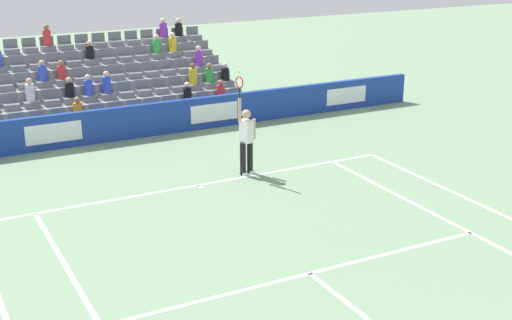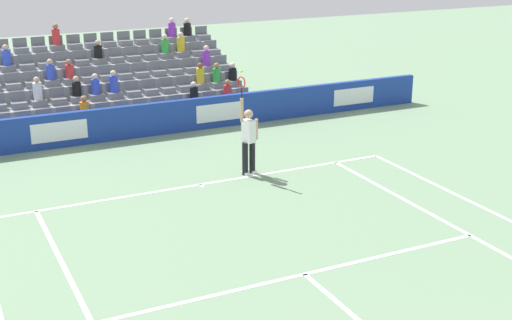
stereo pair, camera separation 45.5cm
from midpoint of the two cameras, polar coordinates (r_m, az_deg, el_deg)
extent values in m
cube|color=white|center=(18.47, -3.81, -1.97)|extent=(10.97, 0.10, 0.01)
cube|color=white|center=(13.96, 4.85, -9.07)|extent=(8.23, 0.10, 0.01)
cube|color=white|center=(15.97, 18.62, -6.33)|extent=(0.10, 11.89, 0.01)
cube|color=white|center=(18.38, -3.69, -2.07)|extent=(0.10, 0.20, 0.01)
cube|color=#193899|center=(22.68, -8.48, 3.14)|extent=(20.81, 0.20, 1.05)
cube|color=white|center=(25.90, 8.33, 5.07)|extent=(1.66, 0.01, 0.59)
cube|color=white|center=(23.45, -2.32, 3.84)|extent=(1.66, 0.01, 0.59)
cube|color=white|center=(21.98, -14.86, 2.22)|extent=(1.66, 0.01, 0.59)
cylinder|color=black|center=(19.15, 0.38, 0.24)|extent=(0.16, 0.16, 0.90)
cylinder|color=black|center=(19.01, -0.19, 0.10)|extent=(0.16, 0.16, 0.90)
cube|color=white|center=(19.28, 0.38, -0.92)|extent=(0.17, 0.28, 0.08)
cube|color=white|center=(19.14, -0.19, -1.06)|extent=(0.17, 0.28, 0.08)
cube|color=white|center=(18.86, 0.10, 2.33)|extent=(0.29, 0.40, 0.60)
sphere|color=#D3A884|center=(18.74, 0.10, 3.68)|extent=(0.24, 0.24, 0.24)
cylinder|color=#D3A884|center=(18.57, -0.44, 4.03)|extent=(0.09, 0.09, 0.62)
cylinder|color=#D3A884|center=(18.95, 0.71, 2.47)|extent=(0.09, 0.09, 0.56)
cylinder|color=black|center=(18.46, -0.44, 5.38)|extent=(0.04, 0.04, 0.28)
torus|color=red|center=(18.40, -0.45, 6.23)|extent=(0.09, 0.31, 0.31)
sphere|color=#D1E533|center=(18.34, -0.45, 7.08)|extent=(0.07, 0.07, 0.07)
cube|color=gray|center=(23.75, -9.23, 3.02)|extent=(8.68, 0.95, 0.42)
cube|color=slate|center=(25.07, -0.41, 4.81)|extent=(0.48, 0.44, 0.20)
cube|color=slate|center=(25.19, -0.61, 5.46)|extent=(0.48, 0.04, 0.30)
cube|color=slate|center=(24.82, -1.71, 4.66)|extent=(0.48, 0.44, 0.20)
cube|color=slate|center=(24.93, -1.90, 5.31)|extent=(0.48, 0.04, 0.30)
cube|color=slate|center=(24.58, -3.03, 4.50)|extent=(0.48, 0.44, 0.20)
cube|color=slate|center=(24.70, -3.22, 5.17)|extent=(0.48, 0.04, 0.30)
cube|color=slate|center=(24.35, -4.37, 4.34)|extent=(0.48, 0.44, 0.20)
cube|color=slate|center=(24.47, -4.56, 5.01)|extent=(0.48, 0.04, 0.30)
cube|color=slate|center=(24.14, -5.75, 4.18)|extent=(0.48, 0.44, 0.20)
cube|color=slate|center=(24.26, -5.93, 4.85)|extent=(0.48, 0.04, 0.30)
cube|color=slate|center=(23.94, -7.14, 4.01)|extent=(0.48, 0.44, 0.20)
cube|color=slate|center=(24.07, -7.32, 4.69)|extent=(0.48, 0.04, 0.30)
cube|color=slate|center=(23.76, -8.56, 3.83)|extent=(0.48, 0.44, 0.20)
cube|color=slate|center=(23.88, -8.73, 4.52)|extent=(0.48, 0.04, 0.30)
cube|color=slate|center=(23.59, -9.99, 3.65)|extent=(0.48, 0.44, 0.20)
cube|color=slate|center=(23.72, -10.16, 4.34)|extent=(0.48, 0.04, 0.30)
cube|color=slate|center=(23.44, -11.45, 3.46)|extent=(0.48, 0.44, 0.20)
cube|color=slate|center=(23.56, -11.61, 4.16)|extent=(0.48, 0.04, 0.30)
cube|color=slate|center=(23.30, -12.92, 3.27)|extent=(0.48, 0.44, 0.20)
cube|color=slate|center=(23.43, -13.08, 3.98)|extent=(0.48, 0.04, 0.30)
cube|color=slate|center=(23.18, -14.41, 3.08)|extent=(0.48, 0.44, 0.20)
cube|color=slate|center=(23.31, -14.56, 3.79)|extent=(0.48, 0.04, 0.30)
cube|color=slate|center=(23.07, -15.91, 2.88)|extent=(0.48, 0.44, 0.20)
cube|color=slate|center=(23.20, -16.06, 3.59)|extent=(0.48, 0.04, 0.30)
cube|color=slate|center=(22.98, -17.42, 2.68)|extent=(0.48, 0.44, 0.20)
cube|color=slate|center=(23.11, -17.56, 3.39)|extent=(0.48, 0.04, 0.30)
cube|color=slate|center=(22.91, -18.95, 2.47)|extent=(0.48, 0.44, 0.20)
cube|color=slate|center=(23.04, -19.08, 3.19)|extent=(0.48, 0.04, 0.30)
cube|color=gray|center=(24.58, -9.91, 4.01)|extent=(8.68, 0.95, 0.84)
cube|color=slate|center=(25.81, -1.32, 6.16)|extent=(0.48, 0.44, 0.20)
cube|color=slate|center=(25.94, -1.51, 6.78)|extent=(0.48, 0.04, 0.30)
cube|color=slate|center=(25.57, -2.59, 6.03)|extent=(0.48, 0.44, 0.20)
cube|color=slate|center=(25.70, -2.78, 6.66)|extent=(0.48, 0.04, 0.30)
cube|color=slate|center=(25.34, -3.89, 5.89)|extent=(0.48, 0.44, 0.20)
cube|color=slate|center=(25.46, -4.07, 6.52)|extent=(0.48, 0.04, 0.30)
cube|color=slate|center=(25.12, -5.20, 5.74)|extent=(0.48, 0.44, 0.20)
cube|color=slate|center=(25.25, -5.38, 6.38)|extent=(0.48, 0.04, 0.30)
cube|color=slate|center=(24.91, -6.54, 5.59)|extent=(0.48, 0.44, 0.20)
cube|color=slate|center=(25.04, -6.72, 6.24)|extent=(0.48, 0.04, 0.30)
cube|color=slate|center=(24.72, -7.90, 5.44)|extent=(0.48, 0.44, 0.20)
cube|color=slate|center=(24.85, -8.07, 6.09)|extent=(0.48, 0.04, 0.30)
cube|color=slate|center=(24.54, -9.28, 5.28)|extent=(0.48, 0.44, 0.20)
cube|color=slate|center=(24.68, -9.44, 5.93)|extent=(0.48, 0.04, 0.30)
cube|color=slate|center=(24.38, -10.68, 5.11)|extent=(0.48, 0.44, 0.20)
cube|color=slate|center=(24.51, -10.84, 5.77)|extent=(0.48, 0.04, 0.30)
cube|color=slate|center=(24.23, -12.09, 4.94)|extent=(0.48, 0.44, 0.20)
cube|color=slate|center=(24.37, -12.25, 5.60)|extent=(0.48, 0.04, 0.30)
cube|color=slate|center=(24.10, -13.52, 4.76)|extent=(0.48, 0.44, 0.20)
cube|color=slate|center=(24.24, -13.67, 5.43)|extent=(0.48, 0.04, 0.30)
cube|color=slate|center=(23.98, -14.96, 4.58)|extent=(0.48, 0.44, 0.20)
cube|color=slate|center=(24.12, -15.11, 5.25)|extent=(0.48, 0.04, 0.30)
cube|color=slate|center=(23.88, -16.42, 4.39)|extent=(0.48, 0.44, 0.20)
cube|color=slate|center=(24.02, -16.56, 5.07)|extent=(0.48, 0.04, 0.30)
cube|color=slate|center=(23.79, -17.89, 4.20)|extent=(0.48, 0.44, 0.20)
cube|color=slate|center=(23.93, -18.02, 4.88)|extent=(0.48, 0.04, 0.30)
cube|color=gray|center=(25.42, -10.54, 4.94)|extent=(8.68, 0.95, 1.26)
cube|color=slate|center=(26.58, -2.19, 7.44)|extent=(0.48, 0.44, 0.20)
cube|color=slate|center=(26.71, -2.37, 8.03)|extent=(0.48, 0.04, 0.30)
cube|color=slate|center=(26.34, -3.43, 7.32)|extent=(0.48, 0.44, 0.20)
cube|color=slate|center=(26.47, -3.61, 7.92)|extent=(0.48, 0.04, 0.30)
cube|color=slate|center=(26.11, -4.70, 7.19)|extent=(0.48, 0.44, 0.20)
cube|color=slate|center=(26.25, -4.87, 7.80)|extent=(0.48, 0.04, 0.30)
cube|color=slate|center=(25.90, -5.98, 7.06)|extent=(0.48, 0.44, 0.20)
cube|color=slate|center=(26.04, -6.15, 7.67)|extent=(0.48, 0.04, 0.30)
cube|color=slate|center=(25.70, -7.29, 6.92)|extent=(0.48, 0.44, 0.20)
cube|color=slate|center=(25.84, -7.46, 7.54)|extent=(0.48, 0.04, 0.30)
cube|color=slate|center=(25.52, -8.62, 6.78)|extent=(0.48, 0.44, 0.20)
cube|color=slate|center=(25.66, -8.78, 7.40)|extent=(0.48, 0.04, 0.30)
cube|color=slate|center=(25.35, -9.96, 6.63)|extent=(0.48, 0.44, 0.20)
cube|color=slate|center=(25.49, -10.12, 7.26)|extent=(0.48, 0.04, 0.30)
cube|color=slate|center=(25.19, -11.32, 6.47)|extent=(0.48, 0.44, 0.20)
cube|color=slate|center=(25.33, -11.47, 7.11)|extent=(0.48, 0.04, 0.30)
cube|color=slate|center=(25.05, -12.69, 6.32)|extent=(0.48, 0.44, 0.20)
cube|color=slate|center=(25.19, -12.84, 6.95)|extent=(0.48, 0.04, 0.30)
cube|color=slate|center=(24.92, -14.08, 6.15)|extent=(0.48, 0.44, 0.20)
cube|color=slate|center=(25.06, -14.23, 6.79)|extent=(0.48, 0.04, 0.30)
cube|color=slate|center=(24.80, -15.49, 5.98)|extent=(0.48, 0.44, 0.20)
cube|color=slate|center=(24.95, -15.62, 6.62)|extent=(0.48, 0.04, 0.30)
cube|color=slate|center=(24.71, -16.90, 5.80)|extent=(0.48, 0.44, 0.20)
cube|color=slate|center=(24.85, -17.03, 6.45)|extent=(0.48, 0.04, 0.30)
cube|color=slate|center=(24.62, -18.32, 5.62)|extent=(0.48, 0.44, 0.20)
cube|color=slate|center=(24.77, -18.45, 6.27)|extent=(0.48, 0.04, 0.30)
cube|color=gray|center=(26.27, -11.13, 5.81)|extent=(8.68, 0.95, 1.68)
cube|color=slate|center=(27.36, -3.01, 8.64)|extent=(0.48, 0.44, 0.20)
cube|color=slate|center=(27.50, -3.18, 9.21)|extent=(0.48, 0.04, 0.30)
cube|color=slate|center=(27.13, -4.23, 8.53)|extent=(0.48, 0.44, 0.20)
cube|color=slate|center=(27.27, -4.40, 9.11)|extent=(0.48, 0.04, 0.30)
cube|color=slate|center=(26.91, -5.46, 8.41)|extent=(0.48, 0.44, 0.20)
cube|color=slate|center=(27.05, -5.63, 9.00)|extent=(0.48, 0.04, 0.30)
cube|color=slate|center=(26.71, -6.72, 8.29)|extent=(0.48, 0.44, 0.20)
cube|color=slate|center=(26.85, -6.89, 8.88)|extent=(0.48, 0.04, 0.30)
cube|color=slate|center=(26.51, -8.00, 8.17)|extent=(0.48, 0.44, 0.20)
cube|color=slate|center=(26.66, -8.16, 8.76)|extent=(0.48, 0.04, 0.30)
cube|color=slate|center=(26.33, -9.29, 8.04)|extent=(0.48, 0.44, 0.20)
cube|color=slate|center=(26.48, -9.45, 8.63)|extent=(0.48, 0.04, 0.30)
cube|color=slate|center=(26.17, -10.60, 7.90)|extent=(0.48, 0.44, 0.20)
cube|color=slate|center=(26.31, -10.75, 8.50)|extent=(0.48, 0.04, 0.30)
cube|color=slate|center=(26.01, -11.92, 7.75)|extent=(0.48, 0.44, 0.20)
cube|color=slate|center=(26.16, -12.07, 8.36)|extent=(0.48, 0.04, 0.30)
cube|color=slate|center=(25.88, -13.26, 7.60)|extent=(0.48, 0.44, 0.20)
cube|color=slate|center=(26.02, -13.40, 8.21)|extent=(0.48, 0.04, 0.30)
cube|color=slate|center=(25.75, -14.61, 7.45)|extent=(0.48, 0.44, 0.20)
cube|color=slate|center=(25.90, -14.75, 8.06)|extent=(0.48, 0.04, 0.30)
cube|color=slate|center=(25.64, -15.98, 7.29)|extent=(0.48, 0.44, 0.20)
cube|color=slate|center=(25.79, -16.11, 7.91)|extent=(0.48, 0.04, 0.30)
cube|color=slate|center=(25.55, -17.35, 7.12)|extent=(0.48, 0.44, 0.20)
cube|color=slate|center=(25.70, -17.47, 7.74)|extent=(0.48, 0.04, 0.30)
cube|color=slate|center=(25.46, -18.73, 6.95)|extent=(0.48, 0.44, 0.20)
cube|color=slate|center=(25.62, -18.85, 7.57)|extent=(0.48, 0.04, 0.30)
cube|color=gray|center=(27.13, -11.69, 6.63)|extent=(8.68, 0.95, 2.10)
cube|color=slate|center=(28.16, -3.79, 9.77)|extent=(0.48, 0.44, 0.20)
cube|color=slate|center=(28.31, -3.95, 10.32)|extent=(0.48, 0.04, 0.30)
cube|color=slate|center=(27.94, -4.98, 9.67)|extent=(0.48, 0.44, 0.20)
cube|color=slate|center=(28.08, -5.14, 10.23)|extent=(0.48, 0.04, 0.30)
cube|color=slate|center=(27.72, -6.19, 9.57)|extent=(0.48, 0.44, 0.20)
cube|color=slate|center=(27.87, -6.35, 10.13)|extent=(0.48, 0.04, 0.30)
cube|color=slate|center=(27.52, -7.42, 9.45)|extent=(0.48, 0.44, 0.20)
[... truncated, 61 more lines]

